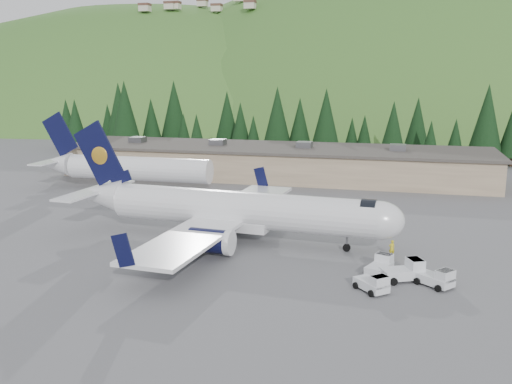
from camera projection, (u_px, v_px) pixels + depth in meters
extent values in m
plane|color=#58585D|center=(242.00, 241.00, 58.99)|extent=(600.00, 600.00, 0.00)
cylinder|color=white|center=(241.00, 209.00, 58.31)|extent=(27.98, 5.83, 3.73)
ellipsoid|color=white|center=(379.00, 220.00, 53.92)|extent=(5.12, 4.09, 3.73)
cylinder|color=black|center=(369.00, 215.00, 54.15)|extent=(1.62, 3.17, 3.08)
cone|color=white|center=(100.00, 195.00, 63.55)|extent=(6.22, 4.17, 3.73)
cube|color=white|center=(232.00, 223.00, 58.94)|extent=(8.16, 3.77, 0.99)
cube|color=white|center=(224.00, 217.00, 59.14)|extent=(8.00, 34.05, 0.35)
cube|color=black|center=(261.00, 177.00, 74.98)|extent=(2.01, 0.30, 2.85)
cube|color=black|center=(123.00, 250.00, 43.71)|extent=(2.01, 0.30, 2.85)
cylinder|color=black|center=(251.00, 213.00, 64.33)|extent=(4.33, 2.59, 2.28)
cylinder|color=white|center=(267.00, 215.00, 63.73)|extent=(0.78, 2.46, 2.42)
cube|color=white|center=(251.00, 209.00, 64.22)|extent=(2.20, 0.41, 0.89)
cylinder|color=black|center=(211.00, 241.00, 53.66)|extent=(4.33, 2.59, 2.28)
cylinder|color=white|center=(229.00, 243.00, 53.06)|extent=(0.78, 2.46, 2.42)
cube|color=white|center=(210.00, 235.00, 53.55)|extent=(2.20, 0.41, 0.89)
cube|color=black|center=(99.00, 153.00, 62.56)|extent=(6.14, 0.76, 7.28)
ellipsoid|color=gold|center=(102.00, 155.00, 62.72)|extent=(1.97, 0.33, 1.96)
ellipsoid|color=gold|center=(100.00, 156.00, 62.35)|extent=(1.97, 0.33, 1.96)
cube|color=black|center=(120.00, 178.00, 62.26)|extent=(2.75, 0.46, 1.97)
cube|color=white|center=(96.00, 190.00, 63.61)|extent=(3.51, 12.56, 0.22)
cylinder|color=slate|center=(347.00, 243.00, 55.36)|extent=(0.21, 0.21, 1.79)
cylinder|color=black|center=(347.00, 248.00, 55.47)|extent=(0.77, 0.33, 0.75)
cylinder|color=slate|center=(224.00, 223.00, 62.21)|extent=(0.26, 0.26, 1.98)
cylinder|color=black|center=(228.00, 227.00, 62.18)|extent=(1.11, 0.43, 1.09)
cylinder|color=black|center=(221.00, 227.00, 62.43)|extent=(1.11, 0.43, 1.09)
cylinder|color=slate|center=(205.00, 236.00, 57.25)|extent=(0.26, 0.26, 1.98)
cylinder|color=black|center=(208.00, 241.00, 57.21)|extent=(1.11, 0.43, 1.09)
cylinder|color=black|center=(201.00, 240.00, 57.46)|extent=(1.11, 0.43, 1.09)
cylinder|color=white|center=(140.00, 169.00, 84.59)|extent=(22.00, 3.60, 3.60)
cone|color=white|center=(56.00, 164.00, 87.97)|extent=(5.00, 3.60, 3.60)
cube|color=black|center=(60.00, 134.00, 86.80)|extent=(5.82, 0.28, 6.89)
cube|color=white|center=(56.00, 160.00, 87.85)|extent=(2.40, 11.00, 0.20)
cube|color=silver|center=(402.00, 273.00, 47.55)|extent=(3.82, 3.02, 0.80)
cube|color=silver|center=(415.00, 265.00, 47.63)|extent=(1.72, 1.93, 1.03)
cube|color=black|center=(415.00, 260.00, 47.53)|extent=(1.57, 1.78, 0.11)
cylinder|color=black|center=(409.00, 272.00, 48.70)|extent=(0.68, 0.50, 0.64)
cylinder|color=black|center=(419.00, 280.00, 46.95)|extent=(0.68, 0.50, 0.64)
cylinder|color=black|center=(384.00, 274.00, 48.27)|extent=(0.68, 0.50, 0.64)
cylinder|color=black|center=(394.00, 282.00, 46.51)|extent=(0.68, 0.50, 0.64)
cube|color=silver|center=(434.00, 279.00, 46.33)|extent=(3.34, 3.11, 0.71)
cube|color=silver|center=(445.00, 276.00, 45.41)|extent=(1.69, 1.75, 0.92)
cube|color=black|center=(446.00, 271.00, 45.33)|extent=(1.55, 1.61, 0.10)
cylinder|color=black|center=(451.00, 284.00, 46.06)|extent=(0.58, 0.53, 0.57)
cylinder|color=black|center=(438.00, 288.00, 45.11)|extent=(0.58, 0.53, 0.57)
cylinder|color=black|center=(430.00, 277.00, 47.67)|extent=(0.58, 0.53, 0.57)
cylinder|color=black|center=(417.00, 281.00, 46.71)|extent=(0.58, 0.53, 0.57)
cube|color=silver|center=(379.00, 268.00, 49.03)|extent=(2.49, 3.34, 0.70)
cube|color=silver|center=(384.00, 259.00, 49.70)|extent=(1.67, 1.44, 0.90)
cube|color=black|center=(384.00, 254.00, 49.62)|extent=(1.54, 1.31, 0.10)
cylinder|color=black|center=(375.00, 266.00, 50.33)|extent=(0.41, 0.60, 0.56)
cylinder|color=black|center=(392.00, 270.00, 49.42)|extent=(0.41, 0.60, 0.56)
cylinder|color=black|center=(365.00, 273.00, 48.75)|extent=(0.41, 0.60, 0.56)
cylinder|color=black|center=(383.00, 276.00, 47.83)|extent=(0.41, 0.60, 0.56)
cube|color=#90795D|center=(275.00, 163.00, 95.77)|extent=(70.00, 16.00, 4.80)
cube|color=#47423D|center=(275.00, 148.00, 95.26)|extent=(71.00, 17.00, 0.40)
cube|color=slate|center=(138.00, 140.00, 101.24)|extent=(2.50, 2.50, 1.00)
cube|color=slate|center=(218.00, 142.00, 97.57)|extent=(2.50, 2.50, 1.00)
cube|color=slate|center=(304.00, 145.00, 93.91)|extent=(2.50, 2.50, 1.00)
cube|color=slate|center=(398.00, 148.00, 90.24)|extent=(2.50, 2.50, 1.00)
cube|color=silver|center=(371.00, 285.00, 45.24)|extent=(3.03, 3.13, 0.68)
cube|color=silver|center=(379.00, 282.00, 44.29)|extent=(1.66, 1.63, 0.87)
cube|color=black|center=(380.00, 277.00, 44.21)|extent=(1.52, 1.49, 0.10)
cylinder|color=black|center=(387.00, 290.00, 44.81)|extent=(0.52, 0.55, 0.54)
cylinder|color=black|center=(371.00, 294.00, 44.10)|extent=(0.52, 0.55, 0.54)
cylinder|color=black|center=(371.00, 282.00, 46.49)|extent=(0.52, 0.55, 0.54)
cylinder|color=black|center=(356.00, 286.00, 45.78)|extent=(0.52, 0.55, 0.54)
imported|color=yellow|center=(392.00, 248.00, 53.82)|extent=(0.70, 0.59, 1.62)
cone|color=black|center=(67.00, 120.00, 132.70)|extent=(4.78, 4.78, 9.79)
cone|color=black|center=(76.00, 122.00, 127.40)|extent=(4.88, 4.88, 9.98)
cone|color=black|center=(108.00, 123.00, 133.79)|extent=(4.29, 4.29, 8.78)
cone|color=black|center=(119.00, 112.00, 128.56)|extent=(6.39, 6.39, 13.08)
cone|color=black|center=(125.00, 112.00, 122.62)|extent=(6.59, 6.59, 13.48)
cone|color=black|center=(151.00, 121.00, 126.83)|extent=(4.95, 4.95, 10.13)
cone|color=black|center=(174.00, 111.00, 128.62)|extent=(6.58, 6.58, 13.47)
cone|color=black|center=(184.00, 131.00, 123.75)|extent=(3.66, 3.66, 7.48)
cone|color=black|center=(197.00, 133.00, 117.30)|extent=(3.80, 3.80, 7.78)
cone|color=black|center=(227.00, 118.00, 124.17)|extent=(5.65, 5.65, 11.57)
cone|color=black|center=(240.00, 126.00, 118.23)|extent=(4.77, 4.77, 9.75)
cone|color=black|center=(253.00, 134.00, 115.60)|extent=(3.72, 3.72, 7.61)
cone|color=black|center=(277.00, 118.00, 113.76)|extent=(6.14, 6.14, 12.57)
cone|color=black|center=(300.00, 125.00, 114.09)|extent=(5.23, 5.23, 10.69)
cone|color=black|center=(326.00, 120.00, 112.05)|extent=(6.02, 6.02, 12.32)
cone|color=black|center=(352.00, 135.00, 115.63)|extent=(3.55, 3.55, 7.27)
cone|color=black|center=(364.00, 134.00, 114.65)|extent=(3.80, 3.80, 7.78)
cone|color=black|center=(393.00, 128.00, 109.05)|extent=(5.05, 5.05, 10.33)
cone|color=black|center=(417.00, 124.00, 113.63)|extent=(5.28, 5.28, 10.80)
cone|color=black|center=(431.00, 140.00, 107.12)|extent=(3.59, 3.59, 7.34)
cone|color=black|center=(455.00, 138.00, 108.28)|extent=(3.70, 3.70, 7.57)
cone|color=black|center=(487.00, 119.00, 106.68)|extent=(6.42, 6.42, 13.12)
ellipsoid|color=#265F1F|center=(154.00, 282.00, 257.34)|extent=(336.00, 240.00, 240.00)
ellipsoid|color=#265F1F|center=(450.00, 306.00, 256.04)|extent=(420.00, 300.00, 300.00)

